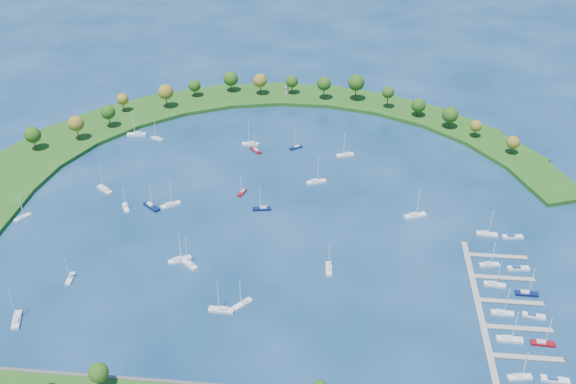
# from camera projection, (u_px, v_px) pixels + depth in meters

# --- Properties ---
(ground) EXTENTS (700.00, 700.00, 0.00)m
(ground) POSITION_uv_depth(u_px,v_px,m) (275.00, 205.00, 279.62)
(ground) COLOR #082947
(ground) RESTS_ON ground
(breakwater) EXTENTS (286.74, 247.64, 2.00)m
(breakwater) POSITION_uv_depth(u_px,v_px,m) (195.00, 146.00, 324.05)
(breakwater) COLOR #245015
(breakwater) RESTS_ON ground
(breakwater_trees) EXTENTS (241.18, 90.01, 15.75)m
(breakwater_trees) POSITION_uv_depth(u_px,v_px,m) (267.00, 99.00, 350.97)
(breakwater_trees) COLOR #382314
(breakwater_trees) RESTS_ON breakwater
(harbor_tower) EXTENTS (2.60, 2.60, 4.69)m
(harbor_tower) POSITION_uv_depth(u_px,v_px,m) (287.00, 90.00, 376.29)
(harbor_tower) COLOR gray
(harbor_tower) RESTS_ON breakwater
(dock_system) EXTENTS (24.28, 82.00, 1.60)m
(dock_system) POSITION_uv_depth(u_px,v_px,m) (502.00, 314.00, 220.92)
(dock_system) COLOR gray
(dock_system) RESTS_ON ground
(moored_boat_0) EXTENTS (3.72, 6.84, 9.68)m
(moored_boat_0) POSITION_uv_depth(u_px,v_px,m) (242.00, 192.00, 287.40)
(moored_boat_0) COLOR maroon
(moored_boat_0) RESTS_ON ground
(moored_boat_1) EXTENTS (9.45, 5.89, 13.48)m
(moored_boat_1) POSITION_uv_depth(u_px,v_px,m) (316.00, 181.00, 295.05)
(moored_boat_1) COLOR silver
(moored_boat_1) RESTS_ON ground
(moored_boat_2) EXTENTS (7.08, 4.40, 10.09)m
(moored_boat_2) POSITION_uv_depth(u_px,v_px,m) (157.00, 138.00, 332.23)
(moored_boat_2) COLOR silver
(moored_boat_2) RESTS_ON ground
(moored_boat_3) EXTENTS (9.94, 3.76, 14.25)m
(moored_boat_3) POSITION_uv_depth(u_px,v_px,m) (137.00, 134.00, 335.94)
(moored_boat_3) COLOR silver
(moored_boat_3) RESTS_ON ground
(moored_boat_4) EXTENTS (7.87, 7.29, 12.33)m
(moored_boat_4) POSITION_uv_depth(u_px,v_px,m) (189.00, 264.00, 243.50)
(moored_boat_4) COLOR silver
(moored_boat_4) RESTS_ON ground
(moored_boat_5) EXTENTS (8.79, 3.07, 12.69)m
(moored_boat_5) POSITION_uv_depth(u_px,v_px,m) (251.00, 143.00, 326.94)
(moored_boat_5) COLOR silver
(moored_boat_5) RESTS_ON ground
(moored_boat_6) EXTENTS (8.80, 6.59, 12.90)m
(moored_boat_6) POSITION_uv_depth(u_px,v_px,m) (179.00, 259.00, 245.78)
(moored_boat_6) COLOR silver
(moored_boat_6) RESTS_ON ground
(moored_boat_7) EXTENTS (8.72, 7.76, 13.45)m
(moored_boat_7) POSITION_uv_depth(u_px,v_px,m) (105.00, 189.00, 289.24)
(moored_boat_7) COLOR silver
(moored_boat_7) RESTS_ON ground
(moored_boat_8) EXTENTS (8.16, 3.36, 11.65)m
(moored_boat_8) POSITION_uv_depth(u_px,v_px,m) (262.00, 208.00, 276.10)
(moored_boat_8) COLOR #0A1440
(moored_boat_8) RESTS_ON ground
(moored_boat_9) EXTENTS (8.63, 7.25, 13.05)m
(moored_boat_9) POSITION_uv_depth(u_px,v_px,m) (171.00, 204.00, 278.51)
(moored_boat_9) COLOR silver
(moored_boat_9) RESTS_ON ground
(moored_boat_10) EXTENTS (9.06, 5.17, 12.85)m
(moored_boat_10) POSITION_uv_depth(u_px,v_px,m) (345.00, 154.00, 316.87)
(moored_boat_10) COLOR silver
(moored_boat_10) RESTS_ON ground
(moored_boat_11) EXTENTS (6.83, 7.26, 11.46)m
(moored_boat_11) POSITION_uv_depth(u_px,v_px,m) (242.00, 303.00, 224.71)
(moored_boat_11) COLOR silver
(moored_boat_11) RESTS_ON ground
(moored_boat_12) EXTENTS (5.70, 7.44, 10.96)m
(moored_boat_12) POSITION_uv_depth(u_px,v_px,m) (22.00, 217.00, 270.47)
(moored_boat_12) COLOR silver
(moored_boat_12) RESTS_ON ground
(moored_boat_13) EXTENTS (2.76, 8.14, 11.77)m
(moored_boat_13) POSITION_uv_depth(u_px,v_px,m) (329.00, 268.00, 241.28)
(moored_boat_13) COLOR silver
(moored_boat_13) RESTS_ON ground
(moored_boat_14) EXTENTS (5.27, 7.75, 11.16)m
(moored_boat_14) POSITION_uv_depth(u_px,v_px,m) (126.00, 207.00, 276.93)
(moored_boat_14) COLOR silver
(moored_boat_14) RESTS_ON ground
(moored_boat_15) EXTENTS (9.70, 6.06, 13.83)m
(moored_boat_15) POSITION_uv_depth(u_px,v_px,m) (415.00, 215.00, 271.45)
(moored_boat_15) COLOR silver
(moored_boat_15) RESTS_ON ground
(moored_boat_16) EXTENTS (5.08, 9.25, 13.10)m
(moored_boat_16) POSITION_uv_depth(u_px,v_px,m) (17.00, 319.00, 217.74)
(moored_boat_16) COLOR silver
(moored_boat_16) RESTS_ON ground
(moored_boat_17) EXTENTS (6.68, 6.64, 10.81)m
(moored_boat_17) POSITION_uv_depth(u_px,v_px,m) (256.00, 150.00, 321.07)
(moored_boat_17) COLOR maroon
(moored_boat_17) RESTS_ON ground
(moored_boat_18) EXTENTS (6.75, 5.60, 10.17)m
(moored_boat_18) POSITION_uv_depth(u_px,v_px,m) (296.00, 147.00, 323.80)
(moored_boat_18) COLOR #0A1440
(moored_boat_18) RESTS_ON ground
(moored_boat_19) EXTENTS (8.89, 2.84, 12.93)m
(moored_boat_19) POSITION_uv_depth(u_px,v_px,m) (221.00, 309.00, 221.98)
(moored_boat_19) COLOR silver
(moored_boat_19) RESTS_ON ground
(moored_boat_20) EXTENTS (2.55, 7.12, 10.25)m
(moored_boat_20) POSITION_uv_depth(u_px,v_px,m) (70.00, 277.00, 236.65)
(moored_boat_20) COLOR silver
(moored_boat_20) RESTS_ON ground
(moored_boat_21) EXTENTS (8.58, 7.52, 13.16)m
(moored_boat_21) POSITION_uv_depth(u_px,v_px,m) (151.00, 206.00, 277.47)
(moored_boat_21) COLOR #0A1440
(moored_boat_21) RESTS_ON ground
(docked_boat_0) EXTENTS (7.71, 3.34, 10.97)m
(docked_boat_0) POSITION_uv_depth(u_px,v_px,m) (520.00, 376.00, 196.56)
(docked_boat_0) COLOR silver
(docked_boat_0) RESTS_ON ground
(docked_boat_1) EXTENTS (8.62, 3.18, 1.72)m
(docked_boat_1) POSITION_uv_depth(u_px,v_px,m) (555.00, 380.00, 195.81)
(docked_boat_1) COLOR silver
(docked_boat_1) RESTS_ON ground
(docked_boat_2) EXTENTS (8.60, 2.57, 12.58)m
(docked_boat_2) POSITION_uv_depth(u_px,v_px,m) (509.00, 339.00, 210.09)
(docked_boat_2) COLOR silver
(docked_boat_2) RESTS_ON ground
(docked_boat_3) EXTENTS (7.82, 2.52, 11.36)m
(docked_boat_3) POSITION_uv_depth(u_px,v_px,m) (543.00, 343.00, 208.64)
(docked_boat_3) COLOR maroon
(docked_boat_3) RESTS_ON ground
(docked_boat_4) EXTENTS (7.74, 2.50, 11.24)m
(docked_boat_4) POSITION_uv_depth(u_px,v_px,m) (502.00, 312.00, 220.80)
(docked_boat_4) COLOR silver
(docked_boat_4) RESTS_ON ground
(docked_boat_5) EXTENTS (7.91, 3.39, 1.56)m
(docked_boat_5) POSITION_uv_depth(u_px,v_px,m) (534.00, 315.00, 219.87)
(docked_boat_5) COLOR silver
(docked_boat_5) RESTS_ON ground
(docked_boat_6) EXTENTS (7.88, 3.00, 11.30)m
(docked_boat_6) POSITION_uv_depth(u_px,v_px,m) (495.00, 284.00, 233.57)
(docked_boat_6) COLOR silver
(docked_boat_6) RESTS_ON ground
(docked_boat_7) EXTENTS (8.07, 2.46, 11.78)m
(docked_boat_7) POSITION_uv_depth(u_px,v_px,m) (527.00, 293.00, 229.32)
(docked_boat_7) COLOR #0A1440
(docked_boat_7) RESTS_ON ground
(docked_boat_8) EXTENTS (7.67, 3.28, 10.92)m
(docked_boat_8) POSITION_uv_depth(u_px,v_px,m) (489.00, 264.00, 243.47)
(docked_boat_8) COLOR silver
(docked_boat_8) RESTS_ON ground
(docked_boat_9) EXTENTS (8.36, 3.12, 1.67)m
(docked_boat_9) POSITION_uv_depth(u_px,v_px,m) (518.00, 268.00, 241.66)
(docked_boat_9) COLOR silver
(docked_boat_9) RESTS_ON ground
(docked_boat_10) EXTENTS (8.47, 3.09, 12.19)m
(docked_boat_10) POSITION_uv_depth(u_px,v_px,m) (487.00, 233.00, 260.24)
(docked_boat_10) COLOR silver
(docked_boat_10) RESTS_ON ground
(docked_boat_11) EXTENTS (8.44, 3.08, 1.69)m
(docked_boat_11) POSITION_uv_depth(u_px,v_px,m) (512.00, 237.00, 258.87)
(docked_boat_11) COLOR silver
(docked_boat_11) RESTS_ON ground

